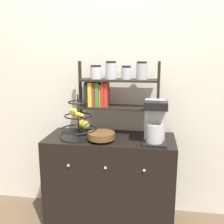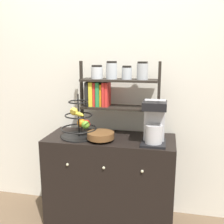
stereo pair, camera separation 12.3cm
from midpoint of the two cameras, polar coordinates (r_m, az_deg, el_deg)
wall_back at (r=2.48m, az=2.40°, el=7.13°), size 7.00×0.05×2.60m
sideboard at (r=2.47m, az=1.08°, el=-14.62°), size 1.13×0.49×0.82m
coffee_maker at (r=2.15m, az=10.81°, el=-2.26°), size 0.20×0.23×0.35m
fruit_stand at (r=2.30m, az=-5.52°, el=-2.52°), size 0.32×0.32×0.38m
wooden_bowl at (r=2.21m, az=-0.89°, el=-5.21°), size 0.23×0.23×0.08m
shelf_hutch at (r=2.32m, az=1.42°, el=5.39°), size 0.72×0.20×0.66m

